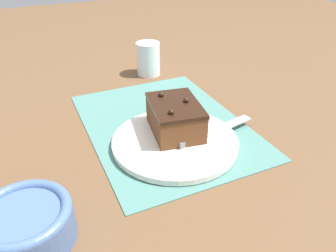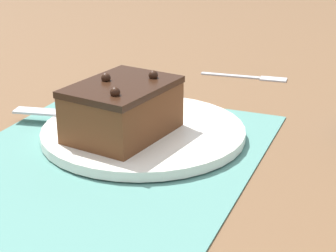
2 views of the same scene
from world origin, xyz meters
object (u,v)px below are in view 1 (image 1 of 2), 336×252
object	(u,v)px
drinking_glass	(148,59)
serving_knife	(203,135)
chocolate_cake	(176,117)
cake_plate	(175,142)
small_bowl	(26,224)

from	to	relation	value
drinking_glass	serving_knife	bearing A→B (deg)	174.74
drinking_glass	chocolate_cake	bearing A→B (deg)	167.61
cake_plate	drinking_glass	distance (m)	0.39
chocolate_cake	serving_knife	bearing A→B (deg)	-138.32
chocolate_cake	serving_knife	xyz separation A→B (m)	(-0.05, -0.04, -0.03)
cake_plate	chocolate_cake	size ratio (longest dim) A/B	1.75
serving_knife	drinking_glass	size ratio (longest dim) A/B	2.06
serving_knife	chocolate_cake	bearing A→B (deg)	-149.46
cake_plate	drinking_glass	xyz separation A→B (m)	(0.38, -0.09, 0.04)
cake_plate	small_bowl	world-z (taller)	small_bowl
chocolate_cake	small_bowl	world-z (taller)	chocolate_cake
chocolate_cake	serving_knife	size ratio (longest dim) A/B	0.73
cake_plate	drinking_glass	size ratio (longest dim) A/B	2.65
cake_plate	small_bowl	bearing A→B (deg)	113.31
serving_knife	drinking_glass	distance (m)	0.40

